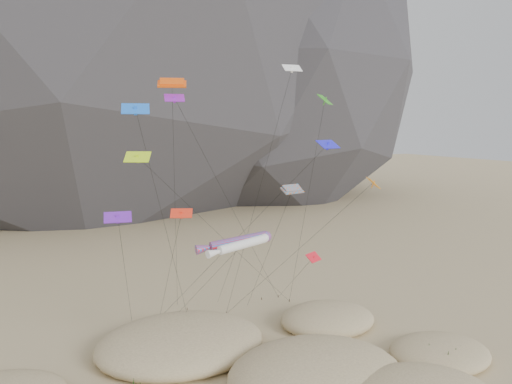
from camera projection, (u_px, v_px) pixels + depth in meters
kite_stakes at (218, 310)px, 57.81m from camera, size 19.05×5.06×0.30m
rainbow_tube_kite at (236, 242)px, 43.28m from camera, size 8.43×16.40×12.18m
white_tube_kite at (240, 245)px, 41.99m from camera, size 6.27×14.83×12.08m
orange_parafoil at (172, 87)px, 43.17m from camera, size 5.70×14.26×25.56m
multi_parafoil at (292, 191)px, 45.73m from camera, size 2.93×13.62×16.09m
delta_kites at (244, 156)px, 45.31m from camera, size 24.46×17.87×27.70m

